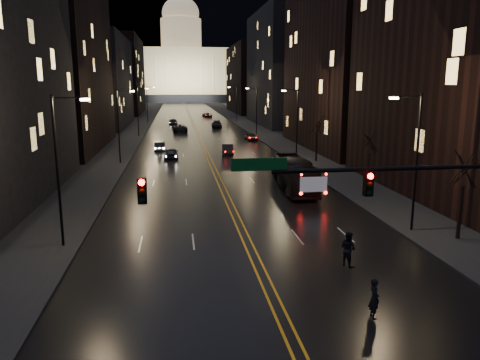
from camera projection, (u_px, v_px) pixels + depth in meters
name	position (u px, v px, depth m)	size (l,w,h in m)	color
ground	(281.00, 317.00, 19.59)	(900.00, 900.00, 0.00)	black
road	(189.00, 115.00, 145.73)	(20.00, 320.00, 0.02)	black
sidewalk_left	(143.00, 115.00, 143.86)	(8.00, 320.00, 0.16)	black
sidewalk_right	(234.00, 114.00, 147.58)	(8.00, 320.00, 0.16)	black
center_line	(189.00, 115.00, 145.73)	(0.62, 320.00, 0.01)	orange
building_left_mid	(54.00, 52.00, 66.37)	(12.00, 30.00, 28.00)	black
building_left_far	(99.00, 82.00, 104.05)	(12.00, 34.00, 20.00)	black
building_left_dist	(122.00, 76.00, 150.22)	(12.00, 40.00, 24.00)	black
building_right_near	(475.00, 54.00, 39.36)	(12.00, 26.00, 24.00)	black
building_right_tall	(350.00, 17.00, 67.06)	(12.00, 30.00, 38.00)	black
building_right_mid	(283.00, 69.00, 109.02)	(12.00, 34.00, 26.00)	black
building_right_dist	(251.00, 79.00, 156.00)	(12.00, 40.00, 22.00)	black
mountain_ridge	(228.00, 14.00, 380.48)	(520.00, 60.00, 130.00)	black
capitol	(182.00, 70.00, 258.70)	(90.00, 50.00, 58.50)	black
traffic_signal	(423.00, 194.00, 19.34)	(17.29, 0.45, 7.00)	black
streetlamp_right_near	(414.00, 156.00, 29.71)	(2.13, 0.25, 9.00)	black
streetlamp_left_near	(60.00, 163.00, 26.83)	(2.13, 0.25, 9.00)	black
streetlamp_right_mid	(296.00, 120.00, 58.81)	(2.13, 0.25, 9.00)	black
streetlamp_left_mid	(120.00, 122.00, 55.94)	(2.13, 0.25, 9.00)	black
streetlamp_right_far	(256.00, 108.00, 87.92)	(2.13, 0.25, 9.00)	black
streetlamp_left_far	(139.00, 109.00, 85.05)	(2.13, 0.25, 9.00)	black
streetlamp_right_dist	(236.00, 102.00, 117.03)	(2.13, 0.25, 9.00)	black
streetlamp_left_dist	(148.00, 102.00, 114.16)	(2.13, 0.25, 9.00)	black
tree_right_near	(464.00, 169.00, 28.17)	(2.40, 2.40, 6.65)	black
tree_right_mid	(370.00, 141.00, 41.75)	(2.40, 2.40, 6.65)	black
tree_right_far	(317.00, 126.00, 57.28)	(2.40, 2.40, 6.65)	black
bus	(295.00, 174.00, 42.67)	(2.45, 10.45, 2.91)	black
oncoming_car_a	(171.00, 153.00, 60.28)	(1.82, 4.53, 1.54)	black
oncoming_car_b	(160.00, 147.00, 67.48)	(1.42, 4.07, 1.34)	black
oncoming_car_c	(180.00, 128.00, 94.35)	(2.70, 5.86, 1.63)	black
oncoming_car_d	(173.00, 122.00, 111.01)	(1.96, 4.82, 1.40)	black
receding_car_a	(228.00, 150.00, 64.02)	(1.52, 4.35, 1.43)	black
receding_car_b	(251.00, 137.00, 79.86)	(1.62, 4.03, 1.37)	black
receding_car_c	(217.00, 124.00, 102.84)	(2.17, 5.35, 1.55)	black
receding_car_d	(207.00, 115.00, 134.84)	(2.18, 4.74, 1.32)	black
pedestrian_a	(374.00, 298.00, 19.32)	(0.63, 0.41, 1.73)	black
pedestrian_b	(348.00, 249.00, 24.88)	(0.93, 0.51, 1.92)	black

